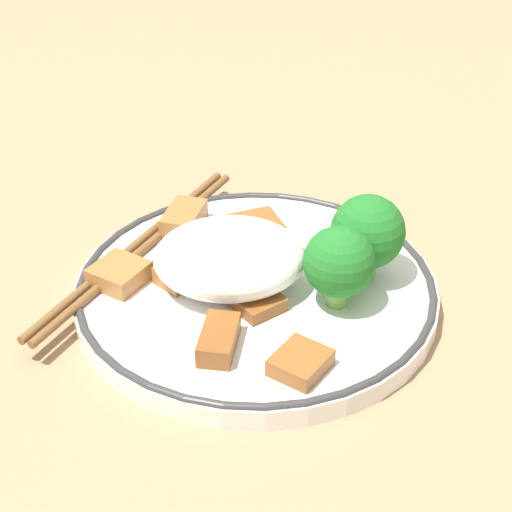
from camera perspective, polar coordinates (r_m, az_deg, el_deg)
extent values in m
plane|color=#9E7A56|center=(0.52, 0.00, -3.02)|extent=(3.00, 3.00, 0.00)
cylinder|color=white|center=(0.51, 0.00, -2.45)|extent=(0.22, 0.22, 0.01)
torus|color=#333333|center=(0.51, 0.00, -1.87)|extent=(0.21, 0.21, 0.01)
ellipsoid|color=white|center=(0.50, -1.77, 0.12)|extent=(0.09, 0.07, 0.04)
cylinder|color=#72AD4C|center=(0.49, 5.42, -2.53)|extent=(0.01, 0.01, 0.01)
sphere|color=#1E6B23|center=(0.48, 5.56, -0.39)|extent=(0.04, 0.04, 0.04)
cylinder|color=#72AD4C|center=(0.51, 7.27, -0.63)|extent=(0.01, 0.01, 0.01)
sphere|color=#1E6B23|center=(0.50, 7.46, 1.62)|extent=(0.04, 0.04, 0.04)
cube|color=brown|center=(0.55, 0.28, 1.82)|extent=(0.04, 0.04, 0.01)
cube|color=#9E6633|center=(0.51, -9.10, -1.20)|extent=(0.04, 0.04, 0.01)
cube|color=brown|center=(0.46, -2.50, -5.58)|extent=(0.02, 0.04, 0.01)
cube|color=brown|center=(0.49, 0.68, -3.10)|extent=(0.03, 0.03, 0.01)
cube|color=brown|center=(0.45, 2.98, -7.11)|extent=(0.04, 0.04, 0.01)
cube|color=#9E6633|center=(0.51, -4.89, -1.05)|extent=(0.04, 0.04, 0.01)
cube|color=#9E6633|center=(0.56, -4.84, 2.48)|extent=(0.03, 0.04, 0.01)
cylinder|color=brown|center=(0.54, -8.17, 0.63)|extent=(0.11, 0.18, 0.01)
cylinder|color=brown|center=(0.54, -7.56, 0.43)|extent=(0.11, 0.18, 0.01)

